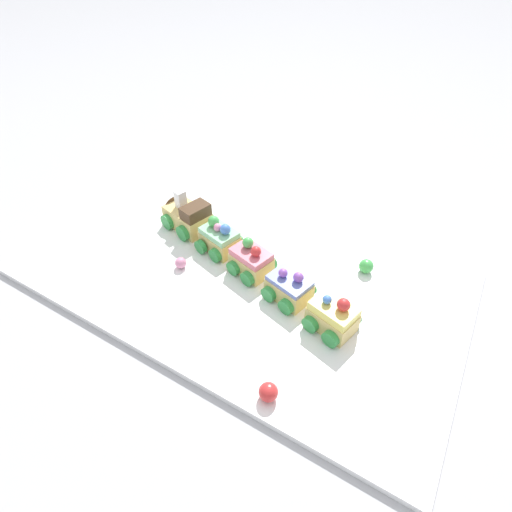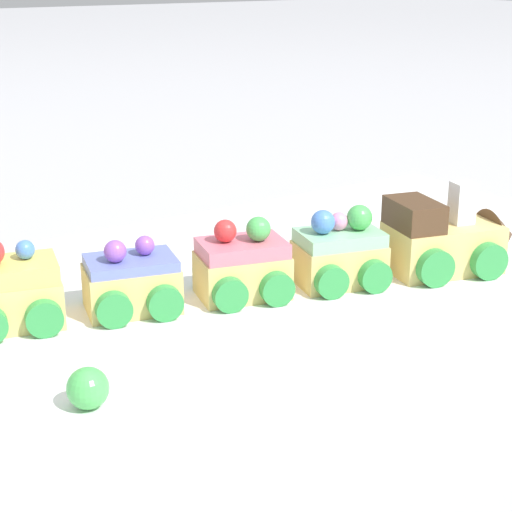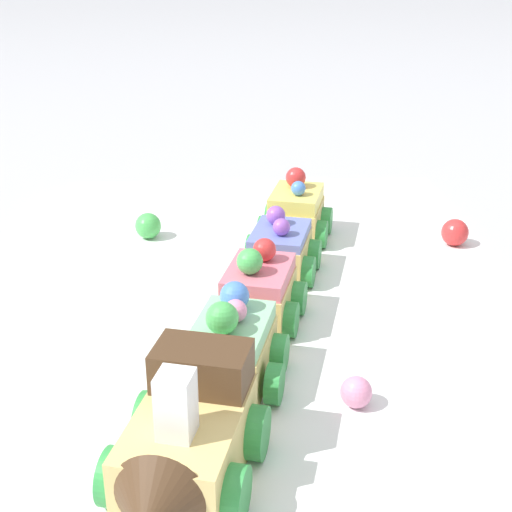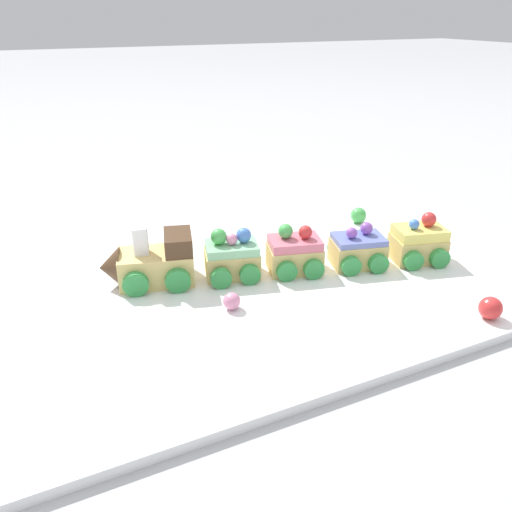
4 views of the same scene
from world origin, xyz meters
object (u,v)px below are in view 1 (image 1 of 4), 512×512
gumball_red (268,392)px  cake_car_lemon (333,317)px  cake_car_strawberry (251,261)px  cake_car_mint (220,239)px  cake_car_blueberry (289,288)px  cake_train_locomotive (185,215)px  gumball_green (366,266)px  gumball_pink (181,263)px

gumball_red → cake_car_lemon: bearing=-99.8°
cake_car_strawberry → gumball_red: 0.25m
cake_car_mint → cake_car_blueberry: (-0.17, 0.05, -0.00)m
gumball_red → cake_train_locomotive: bearing=-36.8°
gumball_green → gumball_red: same height
cake_train_locomotive → gumball_green: cake_train_locomotive is taller
gumball_red → cake_car_strawberry: bearing=-53.7°
cake_car_strawberry → cake_car_blueberry: cake_car_strawberry is taller
cake_train_locomotive → gumball_green: (-0.37, -0.06, -0.01)m
gumball_green → cake_train_locomotive: bearing=8.5°
cake_car_blueberry → gumball_red: (-0.06, 0.18, -0.01)m
cake_car_blueberry → gumball_pink: bearing=24.3°
cake_car_strawberry → cake_car_blueberry: bearing=179.9°
cake_car_lemon → cake_car_strawberry: bearing=-0.1°
cake_train_locomotive → gumball_pink: size_ratio=6.18×
gumball_green → gumball_pink: (0.30, 0.16, -0.00)m
gumball_green → cake_car_mint: bearing=17.3°
gumball_pink → cake_train_locomotive: bearing=-56.6°
cake_car_mint → gumball_red: cake_car_mint is taller
gumball_green → gumball_pink: bearing=28.6°
gumball_pink → gumball_green: bearing=-151.4°
cake_train_locomotive → gumball_red: bearing=157.9°
cake_car_mint → gumball_pink: (0.03, 0.08, -0.01)m
cake_train_locomotive → cake_car_blueberry: (-0.28, 0.07, -0.00)m
cake_car_blueberry → cake_car_mint: bearing=-0.0°
cake_train_locomotive → cake_car_mint: (-0.10, 0.03, -0.00)m
cake_car_lemon → cake_car_mint: bearing=-0.0°
gumball_green → gumball_red: size_ratio=0.98×
cake_car_mint → cake_car_lemon: bearing=180.0°
cake_train_locomotive → cake_car_blueberry: bearing=-180.0°
cake_train_locomotive → gumball_red: cake_train_locomotive is taller
cake_train_locomotive → cake_car_mint: cake_train_locomotive is taller
cake_car_lemon → gumball_pink: size_ratio=3.95×
cake_car_strawberry → gumball_red: cake_car_strawberry is taller
cake_car_strawberry → gumball_red: (-0.15, 0.20, -0.01)m
cake_train_locomotive → gumball_green: size_ratio=4.91×
cake_train_locomotive → gumball_red: (-0.34, 0.25, -0.01)m
cake_car_strawberry → gumball_pink: size_ratio=3.95×
cake_car_blueberry → gumball_pink: (0.21, 0.03, -0.01)m
cake_car_mint → gumball_red: bearing=150.7°
cake_car_mint → cake_car_lemon: size_ratio=1.00×
gumball_red → gumball_pink: gumball_red is taller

